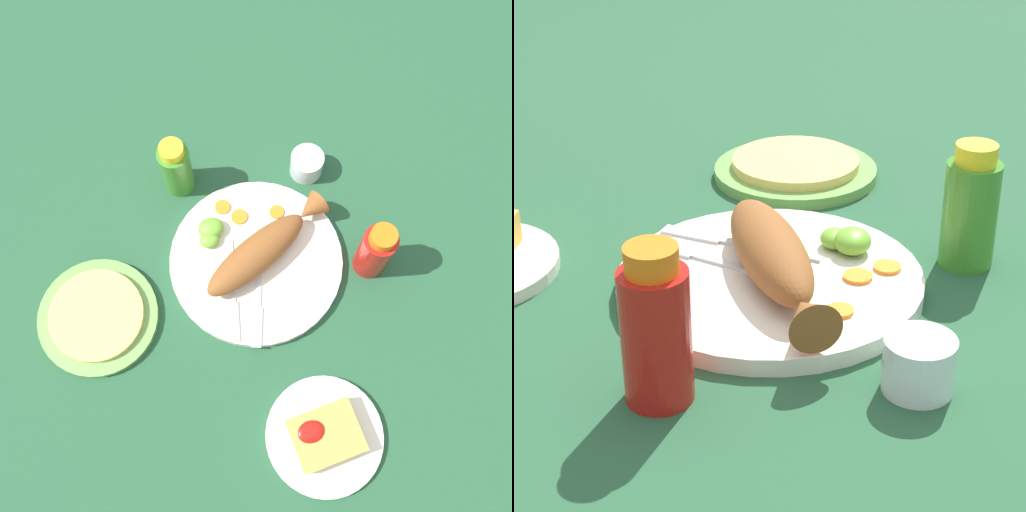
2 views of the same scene
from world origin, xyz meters
TOP-DOWN VIEW (x-y plane):
  - ground_plane at (0.00, 0.00)m, footprint 4.00×4.00m
  - main_plate at (0.00, 0.00)m, footprint 0.31×0.31m
  - fried_fish at (-0.02, -0.01)m, footprint 0.26×0.15m
  - fork_near at (0.02, 0.08)m, footprint 0.08×0.18m
  - fork_far at (0.06, 0.05)m, footprint 0.07×0.18m
  - carrot_slice_near at (-0.07, -0.07)m, footprint 0.03×0.03m
  - carrot_slice_mid at (0.00, -0.09)m, footprint 0.03×0.03m
  - carrot_slice_far at (0.02, -0.12)m, footprint 0.03×0.03m
  - lime_wedge_main at (0.06, -0.08)m, footprint 0.05×0.04m
  - lime_wedge_side at (0.07, -0.06)m, footprint 0.04×0.03m
  - hot_sauce_bottle_red at (-0.19, 0.07)m, footprint 0.06×0.06m
  - hot_sauce_bottle_green at (0.08, -0.20)m, footprint 0.06×0.06m
  - salt_cup at (-0.16, -0.14)m, footprint 0.06×0.06m
  - side_plate_fries at (0.00, 0.32)m, footprint 0.19×0.19m
  - fries_pile at (0.00, 0.32)m, footprint 0.11×0.09m
  - tortilla_plate at (0.29, 0.00)m, footprint 0.21×0.21m
  - tortilla_stack at (0.29, 0.00)m, footprint 0.16×0.16m

SIDE VIEW (x-z plane):
  - ground_plane at x=0.00m, z-range 0.00..0.00m
  - side_plate_fries at x=0.00m, z-range 0.00..0.01m
  - tortilla_plate at x=0.29m, z-range 0.00..0.01m
  - main_plate at x=0.00m, z-range 0.00..0.02m
  - fork_near at x=0.02m, z-range 0.02..0.02m
  - fork_far at x=0.06m, z-range 0.02..0.02m
  - carrot_slice_near at x=-0.07m, z-range 0.02..0.02m
  - carrot_slice_mid at x=0.00m, z-range 0.02..0.02m
  - carrot_slice_far at x=0.02m, z-range 0.02..0.02m
  - tortilla_stack at x=0.29m, z-range 0.01..0.03m
  - salt_cup at x=-0.16m, z-range 0.00..0.05m
  - lime_wedge_side at x=0.07m, z-range 0.02..0.04m
  - lime_wedge_main at x=0.06m, z-range 0.02..0.04m
  - fries_pile at x=0.00m, z-range 0.01..0.05m
  - fried_fish at x=-0.02m, z-range 0.02..0.07m
  - hot_sauce_bottle_green at x=0.08m, z-range 0.00..0.13m
  - hot_sauce_bottle_red at x=-0.19m, z-range 0.00..0.14m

